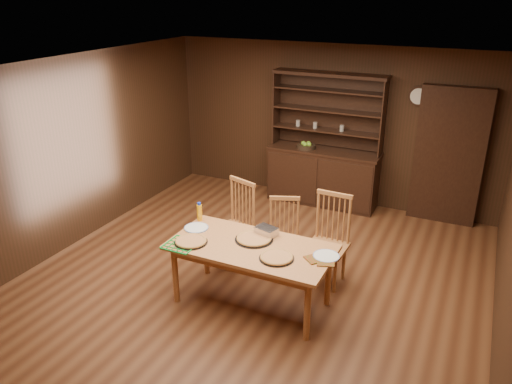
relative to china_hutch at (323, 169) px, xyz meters
The scene contains 20 objects.
floor 2.82m from the china_hutch, 89.99° to the right, with size 6.00×6.00×0.00m, color brown.
room_shell 2.92m from the china_hutch, 89.99° to the right, with size 6.00×6.00×6.00m.
china_hutch is the anchor object (origin of this frame).
doorway 1.96m from the china_hutch, ahead, with size 1.00×0.18×2.10m, color black.
wall_clock 1.89m from the china_hutch, ahead, with size 0.30×0.05×0.30m.
dining_table 3.15m from the china_hutch, 86.60° to the right, with size 1.83×0.91×0.75m.
chair_left 2.37m from the china_hutch, 99.85° to the right, with size 0.58×0.57×1.13m.
chair_center 2.30m from the china_hutch, 84.18° to the right, with size 0.52×0.51×0.99m.
chair_right 2.42m from the china_hutch, 70.02° to the right, with size 0.48×0.46×1.14m.
pizza_left 3.41m from the china_hutch, 97.72° to the right, with size 0.38×0.38×0.04m.
pizza_right 3.34m from the china_hutch, 80.42° to the right, with size 0.37×0.37×0.04m.
pizza_center 3.02m from the china_hutch, 87.02° to the right, with size 0.44×0.44×0.04m.
cooling_rack 3.51m from the china_hutch, 98.64° to the right, with size 0.34×0.34×0.02m, color green, non-canonical shape.
plate_left 3.10m from the china_hutch, 100.98° to the right, with size 0.29×0.29×0.02m.
plate_right 3.19m from the china_hutch, 71.40° to the right, with size 0.29×0.29×0.02m.
foil_dish 2.86m from the china_hutch, 85.25° to the right, with size 0.24×0.17×0.10m, color white.
juice_bottle 2.92m from the china_hutch, 103.34° to the right, with size 0.06×0.06×0.24m.
pot_holder_a 3.32m from the china_hutch, 71.50° to the right, with size 0.18×0.18×0.01m, color #B11417.
pot_holder_b 3.27m from the china_hutch, 73.55° to the right, with size 0.18×0.18×0.01m, color #B11417.
fruit_bowl 0.49m from the china_hutch, 167.12° to the right, with size 0.31×0.31×0.12m.
Camera 1 is at (2.33, -4.79, 3.42)m, focal length 35.00 mm.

